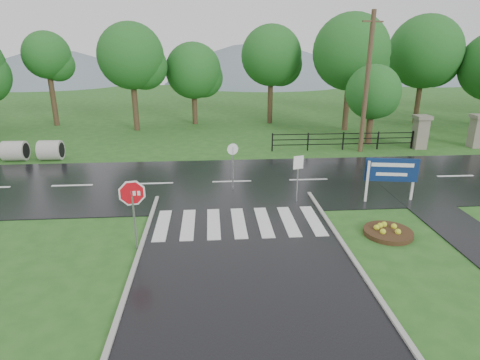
{
  "coord_description": "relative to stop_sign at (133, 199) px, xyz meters",
  "views": [
    {
      "loc": [
        -1.04,
        -9.42,
        6.84
      ],
      "look_at": [
        0.12,
        6.0,
        1.5
      ],
      "focal_mm": 30.0,
      "sensor_mm": 36.0,
      "label": 1
    }
  ],
  "objects": [
    {
      "name": "stop_sign",
      "position": [
        0.0,
        0.0,
        0.0
      ],
      "size": [
        1.18,
        0.26,
        2.7
      ],
      "color": "#939399",
      "rests_on": "ground"
    },
    {
      "name": "reg_sign_small",
      "position": [
        6.43,
        3.86,
        -0.34
      ],
      "size": [
        0.47,
        0.16,
        2.17
      ],
      "color": "#939399",
      "rests_on": "ground"
    },
    {
      "name": "hills",
      "position": [
        7.17,
        61.79,
        -17.41
      ],
      "size": [
        102.0,
        48.0,
        48.0
      ],
      "color": "slate",
      "rests_on": "ground"
    },
    {
      "name": "crosswalk",
      "position": [
        3.68,
        1.79,
        -1.82
      ],
      "size": [
        6.5,
        2.8,
        0.02
      ],
      "color": "silver",
      "rests_on": "ground"
    },
    {
      "name": "pillar_east",
      "position": [
        20.68,
        12.79,
        -0.7
      ],
      "size": [
        1.0,
        1.0,
        2.24
      ],
      "color": "gray",
      "rests_on": "ground"
    },
    {
      "name": "reg_sign_round",
      "position": [
        3.67,
        5.62,
        -0.41
      ],
      "size": [
        0.53,
        0.17,
        2.34
      ],
      "color": "#939399",
      "rests_on": "ground"
    },
    {
      "name": "utility_pole_east",
      "position": [
        12.45,
        12.29,
        2.53
      ],
      "size": [
        1.49,
        0.6,
        8.67
      ],
      "color": "#473523",
      "rests_on": "ground"
    },
    {
      "name": "estate_billboard",
      "position": [
        10.59,
        3.66,
        -0.49
      ],
      "size": [
        2.29,
        0.43,
        2.02
      ],
      "color": "silver",
      "rests_on": "ground"
    },
    {
      "name": "main_road",
      "position": [
        3.68,
        6.79,
        -1.88
      ],
      "size": [
        90.0,
        8.0,
        0.04
      ],
      "primitive_type": "cube",
      "color": "black",
      "rests_on": "ground"
    },
    {
      "name": "walkway",
      "position": [
        12.18,
        0.79,
        -1.88
      ],
      "size": [
        2.2,
        11.0,
        0.04
      ],
      "primitive_type": "cube",
      "color": "black",
      "rests_on": "ground"
    },
    {
      "name": "entrance_tree_left",
      "position": [
        13.75,
        14.29,
        1.72
      ],
      "size": [
        3.69,
        3.69,
        5.47
      ],
      "color": "#3D2B1C",
      "rests_on": "ground"
    },
    {
      "name": "treeline",
      "position": [
        4.68,
        20.79,
        -1.88
      ],
      "size": [
        83.2,
        5.2,
        10.0
      ],
      "color": "#1B571F",
      "rests_on": "ground"
    },
    {
      "name": "fence_west",
      "position": [
        11.43,
        12.79,
        -1.15
      ],
      "size": [
        9.58,
        0.08,
        1.2
      ],
      "color": "black",
      "rests_on": "ground"
    },
    {
      "name": "ground",
      "position": [
        3.68,
        -3.21,
        -1.88
      ],
      "size": [
        120.0,
        120.0,
        0.0
      ],
      "primitive_type": "plane",
      "color": "#265A1E",
      "rests_on": "ground"
    },
    {
      "name": "pillar_west",
      "position": [
        16.68,
        12.79,
        -0.7
      ],
      "size": [
        1.0,
        1.0,
        2.24
      ],
      "color": "gray",
      "rests_on": "ground"
    },
    {
      "name": "flower_bed",
      "position": [
        9.18,
        0.43,
        -1.74
      ],
      "size": [
        1.8,
        1.8,
        0.36
      ],
      "color": "#332111",
      "rests_on": "ground"
    }
  ]
}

